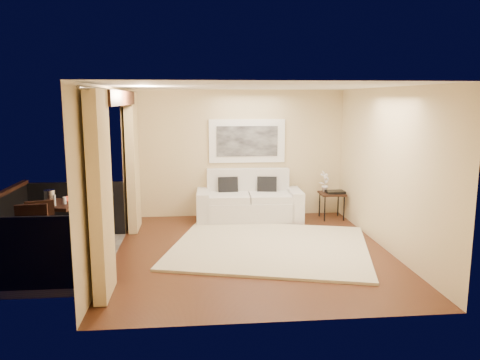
{
  "coord_description": "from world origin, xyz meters",
  "views": [
    {
      "loc": [
        -0.92,
        -7.41,
        2.52
      ],
      "look_at": [
        -0.12,
        0.93,
        1.05
      ],
      "focal_mm": 35.0,
      "sensor_mm": 36.0,
      "label": 1
    }
  ],
  "objects": [
    {
      "name": "rug",
      "position": [
        0.32,
        0.17,
        0.02
      ],
      "size": [
        3.87,
        3.57,
        0.04
      ],
      "primitive_type": "cube",
      "rotation": [
        0.0,
        0.0,
        -0.26
      ],
      "color": "beige",
      "rests_on": "floor"
    },
    {
      "name": "ice_bucket",
      "position": [
        -3.34,
        0.44,
        0.92
      ],
      "size": [
        0.18,
        0.18,
        0.2
      ],
      "primitive_type": "cylinder",
      "color": "white",
      "rests_on": "bistro_table"
    },
    {
      "name": "bistro_table",
      "position": [
        -3.18,
        0.33,
        0.74
      ],
      "size": [
        0.87,
        0.87,
        0.82
      ],
      "rotation": [
        0.0,
        0.0,
        -0.29
      ],
      "color": "black",
      "rests_on": "balcony"
    },
    {
      "name": "orchid",
      "position": [
        1.8,
        2.13,
        0.78
      ],
      "size": [
        0.28,
        0.26,
        0.44
      ],
      "primitive_type": "imported",
      "rotation": [
        0.0,
        0.0,
        0.57
      ],
      "color": "white",
      "rests_on": "side_table"
    },
    {
      "name": "glass_b",
      "position": [
        -2.99,
        0.35,
        0.88
      ],
      "size": [
        0.06,
        0.06,
        0.12
      ],
      "primitive_type": "cylinder",
      "color": "white",
      "rests_on": "bistro_table"
    },
    {
      "name": "tray",
      "position": [
        1.99,
        1.96,
        0.58
      ],
      "size": [
        0.38,
        0.29,
        0.05
      ],
      "primitive_type": "cube",
      "rotation": [
        0.0,
        0.0,
        0.02
      ],
      "color": "black",
      "rests_on": "side_table"
    },
    {
      "name": "curtains",
      "position": [
        -2.11,
        0.0,
        1.34
      ],
      "size": [
        0.16,
        4.8,
        2.64
      ],
      "color": "#DDC388",
      "rests_on": "ground"
    },
    {
      "name": "floor",
      "position": [
        0.0,
        0.0,
        0.0
      ],
      "size": [
        5.0,
        5.0,
        0.0
      ],
      "primitive_type": "plane",
      "color": "#4F2917",
      "rests_on": "ground"
    },
    {
      "name": "balcony",
      "position": [
        -3.31,
        0.0,
        0.18
      ],
      "size": [
        1.81,
        2.6,
        1.17
      ],
      "color": "#605B56",
      "rests_on": "ground"
    },
    {
      "name": "artwork",
      "position": [
        0.18,
        2.46,
        1.62
      ],
      "size": [
        1.62,
        0.07,
        0.92
      ],
      "color": "white",
      "rests_on": "room_shell"
    },
    {
      "name": "room_shell",
      "position": [
        -2.13,
        0.0,
        2.52
      ],
      "size": [
        5.0,
        6.4,
        5.0
      ],
      "color": "white",
      "rests_on": "ground"
    },
    {
      "name": "balcony_chair_far",
      "position": [
        -3.34,
        -0.09,
        0.57
      ],
      "size": [
        0.53,
        0.53,
        0.98
      ],
      "rotation": [
        0.0,
        0.0,
        3.44
      ],
      "color": "black",
      "rests_on": "balcony"
    },
    {
      "name": "vase",
      "position": [
        -3.17,
        0.13,
        0.91
      ],
      "size": [
        0.04,
        0.04,
        0.18
      ],
      "primitive_type": "cylinder",
      "color": "silver",
      "rests_on": "bistro_table"
    },
    {
      "name": "sofa",
      "position": [
        0.18,
        2.1,
        0.37
      ],
      "size": [
        2.19,
        1.01,
        1.04
      ],
      "rotation": [
        0.0,
        0.0,
        -0.04
      ],
      "color": "silver",
      "rests_on": "floor"
    },
    {
      "name": "candle",
      "position": [
        -3.08,
        0.51,
        0.86
      ],
      "size": [
        0.06,
        0.06,
        0.07
      ],
      "primitive_type": "cylinder",
      "color": "red",
      "rests_on": "bistro_table"
    },
    {
      "name": "balcony_chair_near",
      "position": [
        -3.27,
        -0.73,
        0.59
      ],
      "size": [
        0.49,
        0.49,
        1.02
      ],
      "rotation": [
        0.0,
        0.0,
        0.11
      ],
      "color": "black",
      "rests_on": "balcony"
    },
    {
      "name": "side_table",
      "position": [
        1.93,
        2.0,
        0.5
      ],
      "size": [
        0.52,
        0.52,
        0.56
      ],
      "rotation": [
        0.0,
        0.0,
        -0.03
      ],
      "color": "black",
      "rests_on": "floor"
    },
    {
      "name": "glass_a",
      "position": [
        -3.05,
        0.24,
        0.88
      ],
      "size": [
        0.06,
        0.06,
        0.12
      ],
      "primitive_type": "cylinder",
      "color": "silver",
      "rests_on": "bistro_table"
    }
  ]
}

